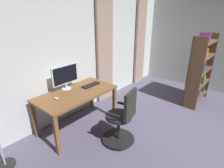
{
  "coord_description": "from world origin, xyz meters",
  "views": [
    {
      "loc": [
        2.62,
        -0.21,
        2.11
      ],
      "look_at": [
        0.47,
        -2.03,
        0.96
      ],
      "focal_mm": 29.06,
      "sensor_mm": 36.0,
      "label": 1
    }
  ],
  "objects_px": {
    "computer_monitor": "(65,75)",
    "computer_mouse": "(56,98)",
    "desk": "(76,97)",
    "bookshelf": "(198,70)",
    "office_chair": "(122,119)",
    "computer_keyboard": "(91,85)"
  },
  "relations": [
    {
      "from": "computer_mouse",
      "to": "computer_monitor",
      "type": "bearing_deg",
      "value": -148.2
    },
    {
      "from": "computer_mouse",
      "to": "bookshelf",
      "type": "xyz_separation_m",
      "value": [
        -2.93,
        1.38,
        0.07
      ]
    },
    {
      "from": "computer_keyboard",
      "to": "computer_mouse",
      "type": "xyz_separation_m",
      "value": [
        0.79,
        -0.0,
        0.01
      ]
    },
    {
      "from": "desk",
      "to": "office_chair",
      "type": "bearing_deg",
      "value": 101.44
    },
    {
      "from": "office_chair",
      "to": "computer_mouse",
      "type": "relative_size",
      "value": 9.82
    },
    {
      "from": "desk",
      "to": "bookshelf",
      "type": "distance_m",
      "value": 2.88
    },
    {
      "from": "computer_monitor",
      "to": "computer_keyboard",
      "type": "relative_size",
      "value": 1.42
    },
    {
      "from": "computer_keyboard",
      "to": "bookshelf",
      "type": "relative_size",
      "value": 0.23
    },
    {
      "from": "computer_keyboard",
      "to": "computer_mouse",
      "type": "height_order",
      "value": "computer_mouse"
    },
    {
      "from": "computer_keyboard",
      "to": "bookshelf",
      "type": "bearing_deg",
      "value": 147.33
    },
    {
      "from": "computer_monitor",
      "to": "computer_mouse",
      "type": "height_order",
      "value": "computer_monitor"
    },
    {
      "from": "desk",
      "to": "computer_mouse",
      "type": "height_order",
      "value": "computer_mouse"
    },
    {
      "from": "computer_monitor",
      "to": "bookshelf",
      "type": "distance_m",
      "value": 3.02
    },
    {
      "from": "desk",
      "to": "computer_mouse",
      "type": "bearing_deg",
      "value": -3.78
    },
    {
      "from": "desk",
      "to": "bookshelf",
      "type": "bearing_deg",
      "value": 151.95
    },
    {
      "from": "bookshelf",
      "to": "computer_keyboard",
      "type": "bearing_deg",
      "value": -32.67
    },
    {
      "from": "desk",
      "to": "computer_keyboard",
      "type": "height_order",
      "value": "computer_keyboard"
    },
    {
      "from": "desk",
      "to": "computer_monitor",
      "type": "xyz_separation_m",
      "value": [
        0.01,
        -0.26,
        0.36
      ]
    },
    {
      "from": "desk",
      "to": "bookshelf",
      "type": "xyz_separation_m",
      "value": [
        -2.54,
        1.35,
        0.18
      ]
    },
    {
      "from": "office_chair",
      "to": "computer_keyboard",
      "type": "distance_m",
      "value": 1.0
    },
    {
      "from": "bookshelf",
      "to": "computer_monitor",
      "type": "bearing_deg",
      "value": -32.28
    },
    {
      "from": "desk",
      "to": "computer_keyboard",
      "type": "xyz_separation_m",
      "value": [
        -0.39,
        -0.02,
        0.1
      ]
    }
  ]
}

